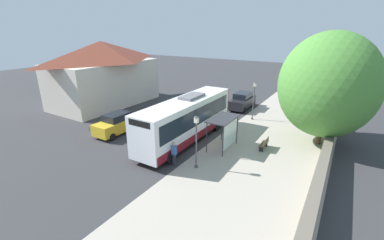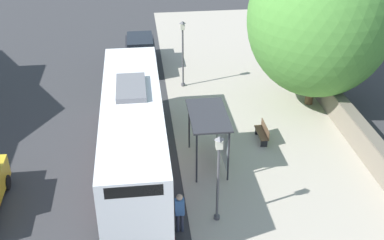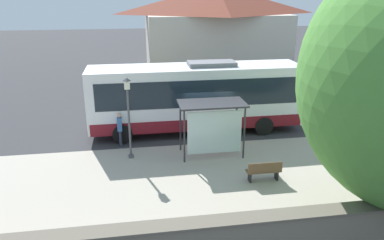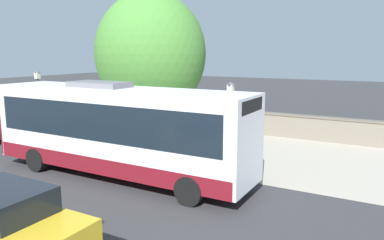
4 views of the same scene
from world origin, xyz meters
name	(u,v)px [view 3 (image 3 of 4)]	position (x,y,z in m)	size (l,w,h in m)	color
ground_plane	(211,143)	(0.00, 0.00, 0.00)	(120.00, 120.00, 0.00)	#353538
sidewalk_plaza	(234,187)	(-4.50, 0.00, 0.01)	(9.00, 44.00, 0.02)	#ADA393
stone_wall	(272,235)	(-8.55, 0.00, 0.70)	(0.60, 20.00, 1.39)	slate
background_building	(216,29)	(16.88, -3.96, 3.96)	(7.57, 13.03, 7.70)	beige
bus	(196,96)	(1.93, 0.43, 1.96)	(2.60, 11.23, 3.81)	white
bus_shelter	(213,113)	(-1.44, 0.25, 2.10)	(1.65, 3.03, 2.55)	#2D2D33
pedestrian	(120,127)	(0.38, 4.48, 1.02)	(0.34, 0.23, 1.73)	#2D3347
bench	(264,171)	(-4.21, -1.30, 0.47)	(0.40, 1.42, 0.88)	brown
street_lamp_near	(129,112)	(-1.10, 3.98, 2.26)	(0.28, 0.28, 3.78)	#4C4C51
street_lamp_far	(370,97)	(-1.01, -7.76, 2.39)	(0.28, 0.28, 4.01)	#4C4C51
parked_car_far_lane	(152,88)	(8.20, 2.42, 0.92)	(1.94, 4.16, 1.89)	gold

